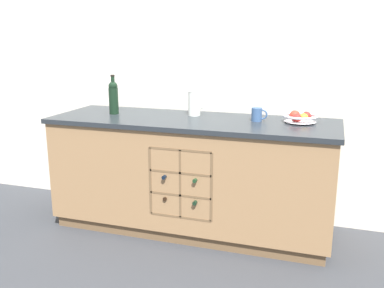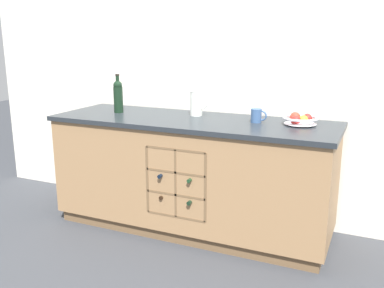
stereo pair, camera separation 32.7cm
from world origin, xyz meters
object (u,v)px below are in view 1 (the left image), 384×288
(ceramic_mug, at_px, (257,114))
(standing_wine_bottle, at_px, (113,97))
(white_pitcher, at_px, (195,103))
(fruit_bowl, at_px, (300,117))

(ceramic_mug, bearing_deg, standing_wine_bottle, -177.44)
(white_pitcher, relative_size, ceramic_mug, 1.64)
(fruit_bowl, relative_size, standing_wine_bottle, 0.79)
(ceramic_mug, xyz_separation_m, standing_wine_bottle, (-1.15, -0.05, 0.09))
(white_pitcher, bearing_deg, fruit_bowl, -3.06)
(fruit_bowl, bearing_deg, standing_wine_bottle, -176.60)
(standing_wine_bottle, bearing_deg, white_pitcher, 11.45)
(white_pitcher, height_order, ceramic_mug, white_pitcher)
(fruit_bowl, bearing_deg, white_pitcher, 176.94)
(fruit_bowl, xyz_separation_m, ceramic_mug, (-0.30, -0.03, 0.01))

